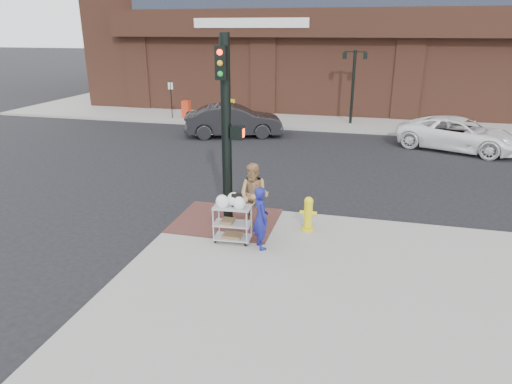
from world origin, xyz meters
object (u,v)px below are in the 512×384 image
(sedan_dark, at_px, (234,121))
(minivan_white, at_px, (459,134))
(woman_blue, at_px, (261,218))
(utility_cart, at_px, (232,220))
(fire_hydrant, at_px, (308,213))
(lamp_post, at_px, (353,79))
(pedestrian_tan, at_px, (254,195))
(traffic_signal_pole, at_px, (227,127))

(sedan_dark, height_order, minivan_white, sedan_dark)
(woman_blue, xyz_separation_m, utility_cart, (-0.77, 0.15, -0.21))
(fire_hydrant, bearing_deg, woman_blue, -127.30)
(utility_cart, bearing_deg, lamp_post, 82.91)
(woman_blue, bearing_deg, fire_hydrant, -70.58)
(woman_blue, height_order, utility_cart, woman_blue)
(sedan_dark, bearing_deg, fire_hydrant, -172.26)
(minivan_white, relative_size, fire_hydrant, 5.53)
(lamp_post, height_order, fire_hydrant, lamp_post)
(minivan_white, height_order, fire_hydrant, minivan_white)
(pedestrian_tan, bearing_deg, fire_hydrant, 11.07)
(lamp_post, xyz_separation_m, pedestrian_tan, (-1.75, -15.22, -1.59))
(traffic_signal_pole, distance_m, woman_blue, 2.57)
(lamp_post, distance_m, traffic_signal_pole, 15.43)
(lamp_post, relative_size, utility_cart, 3.14)
(minivan_white, bearing_deg, woman_blue, 173.68)
(fire_hydrant, bearing_deg, minivan_white, 63.73)
(lamp_post, bearing_deg, fire_hydrant, -91.08)
(traffic_signal_pole, xyz_separation_m, minivan_white, (7.52, 10.82, -2.10))
(traffic_signal_pole, distance_m, minivan_white, 13.34)
(woman_blue, distance_m, utility_cart, 0.81)
(lamp_post, bearing_deg, traffic_signal_pole, -99.24)
(sedan_dark, relative_size, fire_hydrant, 5.19)
(sedan_dark, distance_m, minivan_white, 10.71)
(traffic_signal_pole, distance_m, sedan_dark, 11.65)
(sedan_dark, bearing_deg, lamp_post, -71.79)
(lamp_post, height_order, sedan_dark, lamp_post)
(woman_blue, distance_m, pedestrian_tan, 1.34)
(sedan_dark, xyz_separation_m, utility_cart, (3.63, -12.12, -0.08))
(utility_cart, bearing_deg, traffic_signal_pole, 112.15)
(traffic_signal_pole, distance_m, utility_cart, 2.41)
(minivan_white, bearing_deg, utility_cart, 170.58)
(sedan_dark, bearing_deg, pedestrian_tan, -178.81)
(woman_blue, relative_size, minivan_white, 0.30)
(woman_blue, bearing_deg, utility_cart, 45.57)
(lamp_post, height_order, pedestrian_tan, lamp_post)
(traffic_signal_pole, relative_size, minivan_white, 0.95)
(traffic_signal_pole, height_order, woman_blue, traffic_signal_pole)
(sedan_dark, distance_m, utility_cart, 12.65)
(pedestrian_tan, xyz_separation_m, fire_hydrant, (1.47, 0.04, -0.39))
(lamp_post, bearing_deg, woman_blue, -94.39)
(woman_blue, bearing_deg, lamp_post, -37.67)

